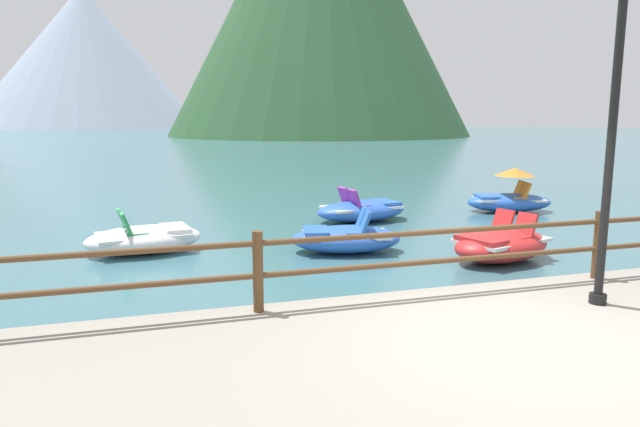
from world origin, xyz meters
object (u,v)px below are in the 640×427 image
object	(u,v)px
pedal_boat_1	(501,244)
pedal_boat_3	(362,210)
lamp_post	(614,104)
pedal_boat_2	(345,238)
pedal_boat_4	(145,238)
pedal_boat_0	(509,198)

from	to	relation	value
pedal_boat_1	pedal_boat_3	distance (m)	4.65
pedal_boat_3	pedal_boat_1	bearing A→B (deg)	-77.60
lamp_post	pedal_boat_2	world-z (taller)	lamp_post
lamp_post	pedal_boat_4	xyz separation A→B (m)	(-5.26, 6.08, -2.49)
pedal_boat_2	pedal_boat_4	bearing A→B (deg)	163.36
pedal_boat_0	pedal_boat_3	xyz separation A→B (m)	(-4.47, -0.17, -0.11)
pedal_boat_3	pedal_boat_4	bearing A→B (deg)	-159.96
lamp_post	pedal_boat_4	distance (m)	8.42
pedal_boat_0	pedal_boat_1	xyz separation A→B (m)	(-3.47, -4.71, -0.09)
lamp_post	pedal_boat_4	size ratio (longest dim) A/B	1.63
pedal_boat_3	pedal_boat_4	world-z (taller)	pedal_boat_3
pedal_boat_4	pedal_boat_1	bearing A→B (deg)	-22.48
lamp_post	pedal_boat_0	xyz separation A→B (m)	(4.50, 8.18, -2.37)
pedal_boat_2	pedal_boat_4	size ratio (longest dim) A/B	0.98
pedal_boat_0	pedal_boat_4	xyz separation A→B (m)	(-9.77, -2.10, -0.12)
pedal_boat_3	pedal_boat_2	bearing A→B (deg)	-116.45
pedal_boat_2	lamp_post	bearing A→B (deg)	-73.27
lamp_post	pedal_boat_2	size ratio (longest dim) A/B	1.67
pedal_boat_4	lamp_post	bearing A→B (deg)	-49.12
lamp_post	pedal_boat_3	bearing A→B (deg)	89.76
pedal_boat_1	pedal_boat_4	size ratio (longest dim) A/B	1.00
pedal_boat_1	pedal_boat_3	bearing A→B (deg)	102.40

